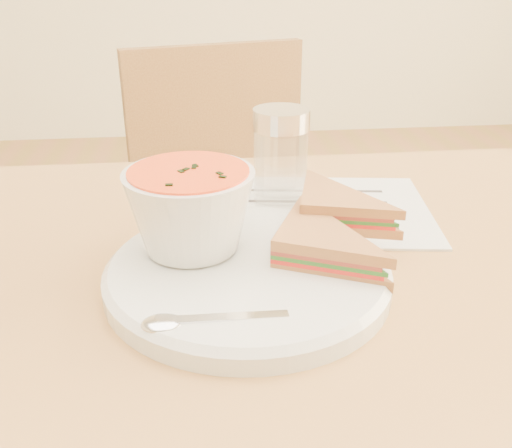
{
  "coord_description": "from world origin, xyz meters",
  "views": [
    {
      "loc": [
        -0.09,
        -0.45,
        1.03
      ],
      "look_at": [
        -0.04,
        0.02,
        0.8
      ],
      "focal_mm": 40.0,
      "sensor_mm": 36.0,
      "label": 1
    }
  ],
  "objects": [
    {
      "name": "chair_far",
      "position": [
        0.0,
        0.57,
        0.43
      ],
      "size": [
        0.47,
        0.47,
        0.86
      ],
      "primitive_type": null,
      "rotation": [
        0.0,
        0.0,
        3.42
      ],
      "color": "brown",
      "rests_on": "floor"
    },
    {
      "name": "sandwich_half_b",
      "position": [
        0.01,
        0.04,
        0.79
      ],
      "size": [
        0.12,
        0.12,
        0.03
      ],
      "primitive_type": null,
      "rotation": [
        0.0,
        0.0,
        -0.26
      ],
      "color": "#BC8142",
      "rests_on": "plate"
    },
    {
      "name": "condiment_shaker",
      "position": [
        0.01,
        0.17,
        0.81
      ],
      "size": [
        0.08,
        0.08,
        0.12
      ],
      "primitive_type": null,
      "rotation": [
        0.0,
        0.0,
        -0.18
      ],
      "color": "silver",
      "rests_on": "dining_table"
    },
    {
      "name": "sandwich_half_a",
      "position": [
        -0.03,
        -0.01,
        0.78
      ],
      "size": [
        0.14,
        0.14,
        0.03
      ],
      "primitive_type": null,
      "rotation": [
        0.0,
        0.0,
        -0.43
      ],
      "color": "#BC8142",
      "rests_on": "plate"
    },
    {
      "name": "soup_bowl",
      "position": [
        -0.1,
        0.03,
        0.81
      ],
      "size": [
        0.16,
        0.16,
        0.08
      ],
      "primitive_type": null,
      "rotation": [
        0.0,
        0.0,
        0.38
      ],
      "color": "silver",
      "rests_on": "plate"
    },
    {
      "name": "paper_menu",
      "position": [
        0.04,
        0.15,
        0.75
      ],
      "size": [
        0.3,
        0.24,
        0.0
      ],
      "primitive_type": null,
      "rotation": [
        0.0,
        0.0,
        -0.14
      ],
      "color": "silver",
      "rests_on": "dining_table"
    },
    {
      "name": "plate",
      "position": [
        -0.05,
        -0.0,
        0.76
      ],
      "size": [
        0.28,
        0.28,
        0.02
      ],
      "primitive_type": null,
      "rotation": [
        0.0,
        0.0,
        0.07
      ],
      "color": "silver",
      "rests_on": "dining_table"
    },
    {
      "name": "spoon",
      "position": [
        -0.07,
        -0.09,
        0.77
      ],
      "size": [
        0.16,
        0.04,
        0.01
      ],
      "primitive_type": null,
      "rotation": [
        0.0,
        0.0,
        0.02
      ],
      "color": "silver",
      "rests_on": "plate"
    }
  ]
}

